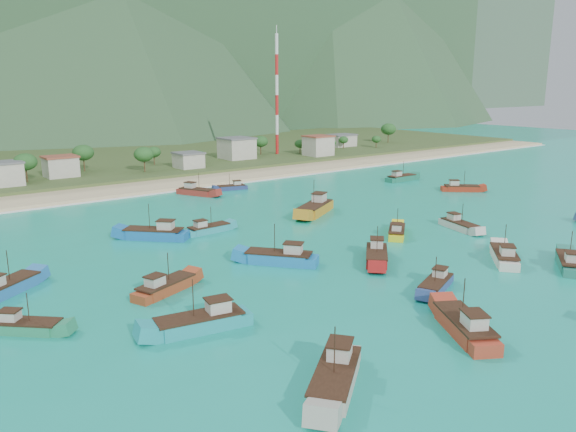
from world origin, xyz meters
TOP-DOWN VIEW (x-y plane):
  - ground at (0.00, 0.00)m, footprint 600.00×600.00m
  - beach at (0.00, 79.00)m, footprint 400.00×18.00m
  - land at (0.00, 140.00)m, footprint 400.00×110.00m
  - surf_line at (0.00, 69.50)m, footprint 400.00×2.50m
  - village at (21.10, 102.46)m, footprint 217.12×25.91m
  - vegetation at (-0.89, 103.61)m, footprint 276.86×25.83m
  - radio_tower at (72.49, 108.00)m, footprint 1.20×1.20m
  - boat_0 at (7.41, -5.83)m, footprint 10.08×9.84m
  - boat_2 at (21.70, 26.06)m, footprint 13.98×10.37m
  - boat_3 at (69.84, 22.53)m, footprint 9.49×8.78m
  - boat_4 at (4.54, -19.84)m, footprint 9.39×5.80m
  - boat_5 at (-25.86, 2.19)m, footprint 10.43×6.35m
  - boat_6 at (-4.70, -30.99)m, footprint 8.96×11.74m
  - boat_8 at (-27.84, -11.43)m, footprint 11.90×5.42m
  - boat_10 at (21.87, 2.65)m, footprint 8.99×8.07m
  - boat_11 at (-15.15, 28.55)m, footprint 10.83×11.04m
  - boat_12 at (69.78, 43.22)m, footprint 10.57×3.25m
  - boat_13 at (-24.09, -30.31)m, footprint 11.39×9.90m
  - boat_14 at (-43.23, 15.03)m, footprint 10.68×8.84m
  - boat_15 at (11.56, 61.27)m, footprint 7.34×10.92m
  - boat_18 at (23.50, -18.66)m, footprint 10.30×9.38m
  - boat_19 at (-5.12, 26.42)m, footprint 9.35×3.22m
  - boat_21 at (-44.29, 0.59)m, footprint 8.22×8.02m
  - boat_22 at (28.49, -26.74)m, footprint 10.39×8.23m
  - boat_23 at (35.39, -1.56)m, footprint 5.42×10.02m
  - boat_24 at (22.69, 61.96)m, footprint 8.55×4.49m
  - boat_27 at (-5.71, 2.66)m, footprint 10.02×11.33m

SIDE VIEW (x-z plane):
  - ground at x=0.00m, z-range 0.00..0.00m
  - beach at x=0.00m, z-range -0.60..0.60m
  - land at x=0.00m, z-range -1.20..1.20m
  - surf_line at x=0.00m, z-range -0.04..0.04m
  - boat_24 at x=22.69m, z-range -1.94..2.91m
  - boat_21 at x=-44.29m, z-range -2.06..3.18m
  - boat_4 at x=4.54m, z-range -2.09..3.25m
  - boat_19 at x=-5.12m, z-range -2.13..3.32m
  - boat_10 at x=21.87m, z-range -2.15..3.38m
  - boat_23 at x=35.39m, z-range -2.20..3.48m
  - boat_3 at x=69.84m, z-range -2.27..3.63m
  - boat_5 at x=-25.86m, z-range -2.28..3.65m
  - boat_22 at x=28.49m, z-range -2.35..3.79m
  - boat_12 at x=69.78m, z-range -2.37..3.85m
  - boat_15 at x=11.56m, z-range -2.39..3.88m
  - boat_18 at x=23.50m, z-range -2.42..3.95m
  - boat_14 at x=-43.23m, z-range -2.43..3.96m
  - boat_0 at x=7.41m, z-range -2.44..3.99m
  - boat_8 at x=-27.84m, z-range -2.55..4.23m
  - boat_6 at x=-4.70m, z-range -2.58..4.30m
  - boat_13 at x=-24.09m, z-range -2.60..4.33m
  - boat_27 at x=-5.71m, z-range -2.60..4.33m
  - boat_11 at x=-15.15m, z-range -2.64..4.42m
  - boat_2 at x=21.70m, z-range -2.98..5.16m
  - village at x=21.10m, z-range 1.09..8.19m
  - vegetation at x=-0.89m, z-range 0.82..9.93m
  - radio_tower at x=72.49m, z-range 1.60..46.05m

